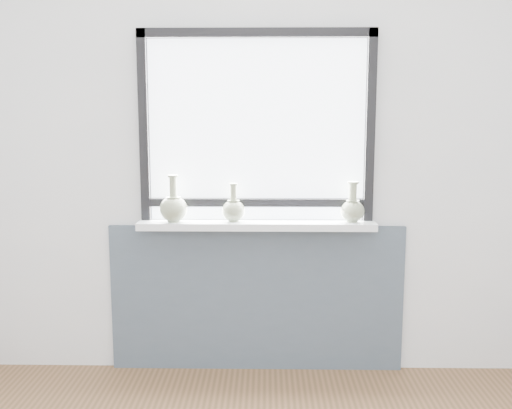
{
  "coord_description": "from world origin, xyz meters",
  "views": [
    {
      "loc": [
        0.05,
        -1.42,
        1.48
      ],
      "look_at": [
        0.0,
        1.55,
        1.02
      ],
      "focal_mm": 40.0,
      "sensor_mm": 36.0,
      "label": 1
    }
  ],
  "objects_px": {
    "vase_a": "(173,207)",
    "vase_c": "(352,209)",
    "windowsill": "(257,225)",
    "vase_b": "(233,209)"
  },
  "relations": [
    {
      "from": "vase_a",
      "to": "vase_c",
      "type": "relative_size",
      "value": 1.16
    },
    {
      "from": "windowsill",
      "to": "vase_a",
      "type": "xyz_separation_m",
      "value": [
        -0.46,
        -0.02,
        0.1
      ]
    },
    {
      "from": "windowsill",
      "to": "vase_b",
      "type": "relative_size",
      "value": 6.16
    },
    {
      "from": "vase_b",
      "to": "windowsill",
      "type": "bearing_deg",
      "value": 0.28
    },
    {
      "from": "vase_a",
      "to": "vase_c",
      "type": "distance_m",
      "value": 0.99
    },
    {
      "from": "windowsill",
      "to": "vase_b",
      "type": "height_order",
      "value": "vase_b"
    },
    {
      "from": "windowsill",
      "to": "vase_c",
      "type": "bearing_deg",
      "value": -0.99
    },
    {
      "from": "vase_a",
      "to": "vase_b",
      "type": "xyz_separation_m",
      "value": [
        0.33,
        0.02,
        -0.01
      ]
    },
    {
      "from": "windowsill",
      "to": "vase_a",
      "type": "distance_m",
      "value": 0.47
    },
    {
      "from": "vase_a",
      "to": "vase_c",
      "type": "bearing_deg",
      "value": 0.58
    }
  ]
}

